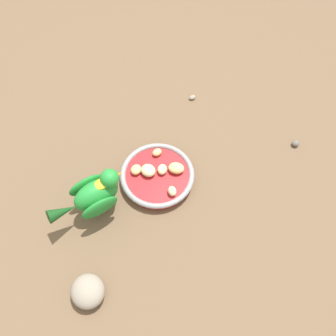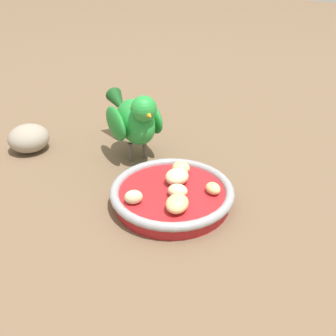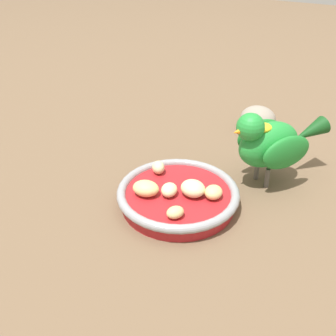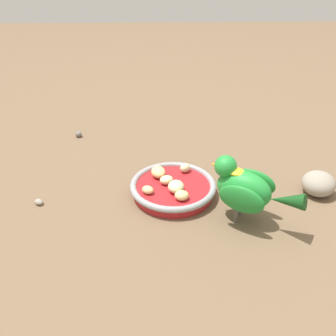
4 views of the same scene
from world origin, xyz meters
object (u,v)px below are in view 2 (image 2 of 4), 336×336
(feeding_bowl, at_px, (172,195))
(apple_piece_1, at_px, (178,191))
(apple_piece_5, at_px, (181,168))
(apple_piece_3, at_px, (178,176))
(apple_piece_0, at_px, (213,188))
(parrot, at_px, (135,119))
(apple_piece_4, at_px, (177,204))
(rock_large, at_px, (29,138))
(apple_piece_2, at_px, (135,197))

(feeding_bowl, height_order, apple_piece_1, apple_piece_1)
(apple_piece_1, distance_m, apple_piece_5, 0.07)
(apple_piece_1, height_order, apple_piece_3, apple_piece_3)
(apple_piece_0, xyz_separation_m, parrot, (0.06, 0.19, 0.04))
(apple_piece_0, xyz_separation_m, apple_piece_1, (-0.03, 0.04, 0.00))
(apple_piece_1, bearing_deg, feeding_bowl, 62.90)
(apple_piece_4, distance_m, rock_large, 0.35)
(parrot, xyz_separation_m, rock_large, (-0.09, 0.18, -0.05))
(apple_piece_1, bearing_deg, rock_large, 87.92)
(apple_piece_2, height_order, apple_piece_4, apple_piece_4)
(parrot, bearing_deg, apple_piece_4, -5.73)
(apple_piece_0, height_order, parrot, parrot)
(apple_piece_3, relative_size, rock_large, 0.51)
(rock_large, bearing_deg, apple_piece_5, -81.19)
(apple_piece_2, bearing_deg, apple_piece_3, -15.72)
(apple_piece_1, relative_size, rock_large, 0.39)
(feeding_bowl, distance_m, apple_piece_2, 0.06)
(apple_piece_4, distance_m, parrot, 0.21)
(apple_piece_2, distance_m, apple_piece_5, 0.11)
(apple_piece_4, bearing_deg, apple_piece_2, 107.04)
(apple_piece_2, relative_size, parrot, 0.15)
(apple_piece_3, height_order, apple_piece_4, apple_piece_3)
(apple_piece_0, xyz_separation_m, apple_piece_5, (0.02, 0.07, 0.00))
(parrot, relative_size, rock_large, 2.28)
(apple_piece_2, distance_m, parrot, 0.19)
(feeding_bowl, bearing_deg, apple_piece_2, 153.44)
(apple_piece_3, distance_m, apple_piece_5, 0.03)
(apple_piece_4, bearing_deg, apple_piece_5, 27.89)
(apple_piece_1, relative_size, parrot, 0.17)
(feeding_bowl, height_order, apple_piece_2, apple_piece_2)
(apple_piece_3, distance_m, rock_large, 0.31)
(apple_piece_3, distance_m, apple_piece_4, 0.07)
(apple_piece_1, bearing_deg, apple_piece_0, -48.85)
(apple_piece_5, bearing_deg, apple_piece_4, -152.11)
(apple_piece_4, height_order, apple_piece_5, apple_piece_4)
(apple_piece_3, height_order, parrot, parrot)
(apple_piece_0, distance_m, parrot, 0.20)
(apple_piece_4, xyz_separation_m, parrot, (0.13, 0.17, 0.04))
(apple_piece_2, xyz_separation_m, rock_large, (0.06, 0.29, -0.01))
(apple_piece_3, distance_m, parrot, 0.15)
(apple_piece_0, height_order, apple_piece_5, apple_piece_5)
(apple_piece_4, relative_size, apple_piece_5, 1.37)
(apple_piece_4, bearing_deg, feeding_bowl, 40.19)
(feeding_bowl, distance_m, apple_piece_3, 0.03)
(feeding_bowl, xyz_separation_m, apple_piece_2, (-0.06, 0.03, 0.02))
(apple_piece_0, height_order, rock_large, rock_large)
(apple_piece_2, xyz_separation_m, apple_piece_5, (0.11, -0.01, -0.00))
(feeding_bowl, bearing_deg, apple_piece_5, 16.70)
(apple_piece_2, height_order, rock_large, rock_large)
(apple_piece_1, xyz_separation_m, parrot, (0.10, 0.15, 0.04))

